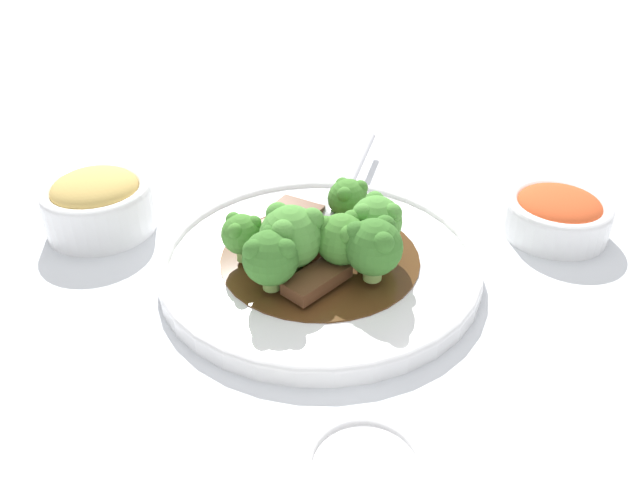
% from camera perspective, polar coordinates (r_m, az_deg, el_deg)
% --- Properties ---
extents(ground_plane, '(4.00, 4.00, 0.00)m').
position_cam_1_polar(ground_plane, '(0.58, 0.00, -2.83)').
color(ground_plane, silver).
extents(main_plate, '(0.29, 0.29, 0.02)m').
position_cam_1_polar(main_plate, '(0.57, 0.00, -2.02)').
color(main_plate, white).
rests_on(main_plate, ground_plane).
extents(beef_strip_0, '(0.07, 0.05, 0.01)m').
position_cam_1_polar(beef_strip_0, '(0.52, -0.27, -3.62)').
color(beef_strip_0, '#56331E').
rests_on(beef_strip_0, main_plate).
extents(beef_strip_1, '(0.05, 0.06, 0.02)m').
position_cam_1_polar(beef_strip_1, '(0.58, -3.35, 0.68)').
color(beef_strip_1, '#56331E').
rests_on(beef_strip_1, main_plate).
extents(beef_strip_2, '(0.08, 0.06, 0.01)m').
position_cam_1_polar(beef_strip_2, '(0.57, 0.24, 0.21)').
color(beef_strip_2, brown).
rests_on(beef_strip_2, main_plate).
extents(beef_strip_3, '(0.04, 0.05, 0.02)m').
position_cam_1_polar(beef_strip_3, '(0.61, -2.07, 2.49)').
color(beef_strip_3, '#56331E').
rests_on(beef_strip_3, main_plate).
extents(broccoli_floret_0, '(0.04, 0.04, 0.04)m').
position_cam_1_polar(broccoli_floret_0, '(0.60, 2.56, 3.87)').
color(broccoli_floret_0, '#7FA84C').
rests_on(broccoli_floret_0, main_plate).
extents(broccoli_floret_1, '(0.05, 0.05, 0.05)m').
position_cam_1_polar(broccoli_floret_1, '(0.53, 1.98, 0.16)').
color(broccoli_floret_1, '#8EB756').
rests_on(broccoli_floret_1, main_plate).
extents(broccoli_floret_2, '(0.05, 0.05, 0.06)m').
position_cam_1_polar(broccoli_floret_2, '(0.55, 5.12, 1.76)').
color(broccoli_floret_2, '#7FA84C').
rests_on(broccoli_floret_2, main_plate).
extents(broccoli_floret_3, '(0.04, 0.04, 0.04)m').
position_cam_1_polar(broccoli_floret_3, '(0.55, -7.18, 0.59)').
color(broccoli_floret_3, '#7FA84C').
rests_on(broccoli_floret_3, main_plate).
extents(broccoli_floret_4, '(0.05, 0.05, 0.06)m').
position_cam_1_polar(broccoli_floret_4, '(0.52, 4.95, -0.55)').
color(broccoli_floret_4, '#8EB756').
rests_on(broccoli_floret_4, main_plate).
extents(broccoli_floret_5, '(0.05, 0.05, 0.05)m').
position_cam_1_polar(broccoli_floret_5, '(0.51, -4.56, -1.54)').
color(broccoli_floret_5, '#7FA84C').
rests_on(broccoli_floret_5, main_plate).
extents(broccoli_floret_6, '(0.05, 0.05, 0.06)m').
position_cam_1_polar(broccoli_floret_6, '(0.53, -2.68, 0.43)').
color(broccoli_floret_6, '#7FA84C').
rests_on(broccoli_floret_6, main_plate).
extents(serving_spoon, '(0.22, 0.04, 0.01)m').
position_cam_1_polar(serving_spoon, '(0.64, 2.13, 3.85)').
color(serving_spoon, '#B7B7BC').
rests_on(serving_spoon, main_plate).
extents(side_bowl_kimchi, '(0.10, 0.10, 0.04)m').
position_cam_1_polar(side_bowl_kimchi, '(0.66, 20.87, 2.27)').
color(side_bowl_kimchi, white).
rests_on(side_bowl_kimchi, ground_plane).
extents(side_bowl_appetizer, '(0.11, 0.11, 0.06)m').
position_cam_1_polar(side_bowl_appetizer, '(0.66, -19.44, 3.45)').
color(side_bowl_appetizer, white).
rests_on(side_bowl_appetizer, ground_plane).
extents(sauce_dish, '(0.08, 0.08, 0.01)m').
position_cam_1_polar(sauce_dish, '(0.41, 4.14, -20.29)').
color(sauce_dish, white).
rests_on(sauce_dish, ground_plane).
extents(paper_napkin, '(0.12, 0.12, 0.01)m').
position_cam_1_polar(paper_napkin, '(0.42, -6.40, -20.82)').
color(paper_napkin, silver).
rests_on(paper_napkin, ground_plane).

